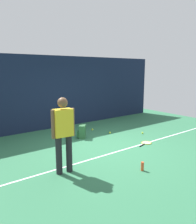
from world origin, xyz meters
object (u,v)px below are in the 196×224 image
Objects in this scene: tennis_racket at (146,143)px; tennis_ball_by_fence at (92,129)px; tennis_ball_far_left at (142,133)px; tennis_ball_mid_court at (60,148)px; water_bottle at (142,166)px; tennis_player at (63,131)px; tennis_ball_near_player at (110,133)px; backpack at (82,132)px.

tennis_racket is 2.30m from tennis_ball_by_fence.
tennis_ball_by_fence is 1.00× the size of tennis_ball_far_left.
tennis_ball_far_left is at bearing -7.57° from tennis_ball_mid_court.
tennis_racket is at bearing -132.55° from tennis_ball_far_left.
tennis_player is at bearing 145.48° from water_bottle.
tennis_ball_near_player is 1.00× the size of tennis_ball_mid_court.
tennis_player is 25.76× the size of tennis_ball_mid_court.
tennis_ball_far_left is (0.72, 0.78, 0.02)m from tennis_racket.
water_bottle is at bearing -157.35° from tennis_racket.
tennis_player reaches higher than water_bottle.
backpack reaches higher than tennis_ball_by_fence.
tennis_racket is 9.66× the size of tennis_ball_by_fence.
tennis_ball_mid_court is at bearing 73.95° from tennis_player.
tennis_ball_mid_court is 2.57m from water_bottle.
tennis_racket is at bearing 38.27° from water_bottle.
tennis_ball_mid_court and tennis_ball_far_left have the same top height.
water_bottle is (1.46, -1.00, -0.86)m from tennis_player.
tennis_ball_near_player is (-0.19, 1.52, 0.02)m from tennis_racket.
tennis_ball_far_left is 3.04m from water_bottle.
tennis_player is 2.70m from backpack.
tennis_ball_mid_court is (-2.20, -0.32, 0.00)m from tennis_ball_near_player.
backpack is 2.12× the size of water_bottle.
tennis_player is 8.19× the size of water_bottle.
tennis_player reaches higher than tennis_ball_by_fence.
tennis_ball_near_player and tennis_ball_mid_court have the same top height.
tennis_racket is (3.02, 0.23, -0.95)m from tennis_player.
tennis_ball_far_left is (2.00, -0.92, -0.18)m from backpack.
tennis_ball_by_fence and tennis_ball_far_left have the same top height.
tennis_racket is 1.53m from tennis_ball_near_player.
tennis_ball_far_left is at bearing 107.78° from backpack.
tennis_ball_far_left reaches higher than tennis_racket.
backpack is at bearing -146.10° from tennis_ball_by_fence.
tennis_ball_far_left is at bearing -39.03° from tennis_ball_near_player.
water_bottle reaches higher than tennis_ball_mid_court.
tennis_racket is at bearing 79.45° from backpack.
tennis_ball_far_left is at bearing 31.83° from tennis_racket.
tennis_ball_mid_court is at bearing -151.33° from tennis_ball_by_fence.
tennis_racket is 9.66× the size of tennis_ball_near_player.
tennis_player is 3.17m from tennis_racket.
tennis_player is 2.67× the size of tennis_racket.
water_bottle is (-2.28, -2.01, 0.07)m from tennis_ball_far_left.
tennis_racket is 9.66× the size of tennis_ball_far_left.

